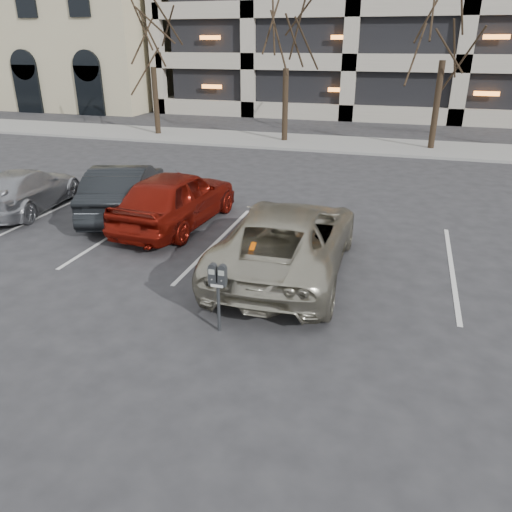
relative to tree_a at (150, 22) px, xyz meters
The scene contains 11 objects.
ground 19.67m from the tree_a, 57.99° to the right, with size 140.00×140.00×0.00m, color #28282B.
sidewalk 11.41m from the tree_a, ahead, with size 80.00×4.00×0.12m, color gray.
stall_lines 17.10m from the tree_a, 57.88° to the right, with size 16.90×5.20×0.00m.
office_building 22.84m from the tree_a, 142.28° to the left, with size 26.00×16.20×15.00m.
tree_a is the anchor object (origin of this frame).
tree_b 7.00m from the tree_a, ahead, with size 3.41×3.41×7.76m.
parking_meter 20.86m from the tree_a, 60.09° to the right, with size 0.32×0.13×1.25m.
suv_silver 18.92m from the tree_a, 54.25° to the right, with size 2.63×5.49×1.52m.
car_red 15.45m from the tree_a, 61.01° to the right, with size 1.83×4.56×1.55m, color maroon.
car_dark 14.32m from the tree_a, 66.91° to the right, with size 1.57×4.49×1.48m, color black.
car_silver 13.96m from the tree_a, 80.14° to the right, with size 1.73×4.26×1.24m, color #A4A6AC.
Camera 1 is at (2.93, -8.64, 4.66)m, focal length 35.00 mm.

